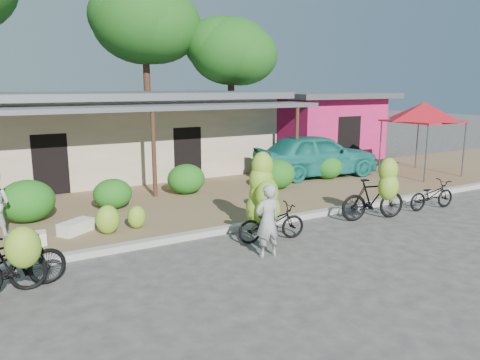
# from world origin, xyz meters

# --- Properties ---
(ground) EXTENTS (100.00, 100.00, 0.00)m
(ground) POSITION_xyz_m (0.00, 0.00, 0.00)
(ground) COLOR #3E3C3A
(ground) RESTS_ON ground
(sidewalk) EXTENTS (60.00, 6.00, 0.12)m
(sidewalk) POSITION_xyz_m (0.00, 5.00, 0.06)
(sidewalk) COLOR olive
(sidewalk) RESTS_ON ground
(curb) EXTENTS (60.00, 0.25, 0.15)m
(curb) POSITION_xyz_m (0.00, 2.00, 0.07)
(curb) COLOR #A8A399
(curb) RESTS_ON ground
(shop_main) EXTENTS (13.00, 8.50, 3.35)m
(shop_main) POSITION_xyz_m (0.00, 10.93, 1.72)
(shop_main) COLOR beige
(shop_main) RESTS_ON ground
(shop_pink) EXTENTS (6.00, 6.00, 3.25)m
(shop_pink) POSITION_xyz_m (10.50, 10.99, 1.67)
(shop_pink) COLOR #DA215C
(shop_pink) RESTS_ON ground
(tree_center_right) EXTENTS (5.50, 5.41, 9.01)m
(tree_center_right) POSITION_xyz_m (3.31, 16.61, 6.95)
(tree_center_right) COLOR #4F301F
(tree_center_right) RESTS_ON ground
(tree_near_right) EXTENTS (4.57, 4.40, 7.18)m
(tree_near_right) POSITION_xyz_m (7.31, 14.61, 5.48)
(tree_near_right) COLOR #4F301F
(tree_near_right) RESTS_ON ground
(hedge_1) EXTENTS (1.41, 1.27, 1.10)m
(hedge_1) POSITION_xyz_m (-3.86, 5.08, 0.67)
(hedge_1) COLOR #216316
(hedge_1) RESTS_ON sidewalk
(hedge_2) EXTENTS (1.11, 1.00, 0.87)m
(hedge_2) POSITION_xyz_m (-1.58, 5.29, 0.55)
(hedge_2) COLOR #216316
(hedge_2) RESTS_ON sidewalk
(hedge_3) EXTENTS (1.25, 1.13, 0.98)m
(hedge_3) POSITION_xyz_m (1.03, 5.98, 0.61)
(hedge_3) COLOR #216316
(hedge_3) RESTS_ON sidewalk
(hedge_4) EXTENTS (1.31, 1.18, 1.02)m
(hedge_4) POSITION_xyz_m (4.02, 5.09, 0.63)
(hedge_4) COLOR #216316
(hedge_4) RESTS_ON sidewalk
(hedge_5) EXTENTS (1.14, 1.02, 0.89)m
(hedge_5) POSITION_xyz_m (6.71, 5.56, 0.56)
(hedge_5) COLOR #216316
(hedge_5) RESTS_ON sidewalk
(red_canopy) EXTENTS (3.50, 3.50, 2.86)m
(red_canopy) POSITION_xyz_m (10.43, 4.36, 2.61)
(red_canopy) COLOR #59595E
(red_canopy) RESTS_ON sidewalk
(bike_left) EXTENTS (1.84, 1.28, 1.37)m
(bike_left) POSITION_xyz_m (-4.51, 0.73, 0.61)
(bike_left) COLOR black
(bike_left) RESTS_ON ground
(bike_center) EXTENTS (1.75, 1.28, 2.06)m
(bike_center) POSITION_xyz_m (1.00, 1.19, 0.81)
(bike_center) COLOR black
(bike_center) RESTS_ON ground
(bike_right) EXTENTS (1.99, 1.36, 1.80)m
(bike_right) POSITION_xyz_m (4.32, 0.84, 0.73)
(bike_right) COLOR black
(bike_right) RESTS_ON ground
(bike_far_right) EXTENTS (1.69, 0.72, 0.86)m
(bike_far_right) POSITION_xyz_m (6.67, 0.89, 0.43)
(bike_far_right) COLOR black
(bike_far_right) RESTS_ON ground
(loose_banana_a) EXTENTS (0.56, 0.48, 0.70)m
(loose_banana_a) POSITION_xyz_m (-2.33, 3.00, 0.47)
(loose_banana_a) COLOR #98C130
(loose_banana_a) RESTS_ON sidewalk
(loose_banana_b) EXTENTS (0.46, 0.39, 0.58)m
(loose_banana_b) POSITION_xyz_m (-1.59, 3.09, 0.41)
(loose_banana_b) COLOR #98C130
(loose_banana_b) RESTS_ON sidewalk
(loose_banana_c) EXTENTS (0.57, 0.48, 0.71)m
(loose_banana_c) POSITION_xyz_m (2.18, 3.07, 0.48)
(loose_banana_c) COLOR #98C130
(loose_banana_c) RESTS_ON sidewalk
(sack_near) EXTENTS (0.93, 0.80, 0.30)m
(sack_near) POSITION_xyz_m (-2.98, 3.46, 0.27)
(sack_near) COLOR silver
(sack_near) RESTS_ON sidewalk
(sack_far) EXTENTS (0.78, 0.45, 0.28)m
(sack_far) POSITION_xyz_m (-4.09, 3.04, 0.26)
(sack_far) COLOR silver
(sack_far) RESTS_ON sidewalk
(vendor) EXTENTS (0.59, 0.40, 1.58)m
(vendor) POSITION_xyz_m (0.30, 0.08, 0.79)
(vendor) COLOR #989898
(vendor) RESTS_ON ground
(teal_van) EXTENTS (5.16, 2.60, 1.68)m
(teal_van) POSITION_xyz_m (6.63, 6.20, 0.96)
(teal_van) COLOR #1B7C71
(teal_van) RESTS_ON sidewalk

